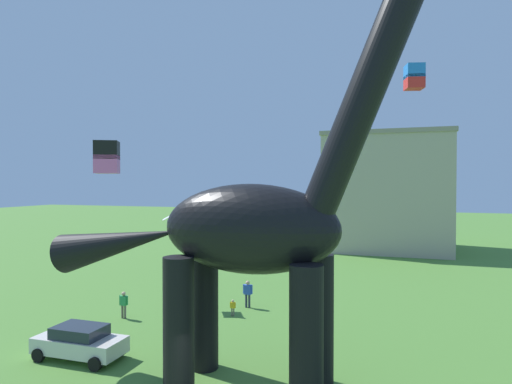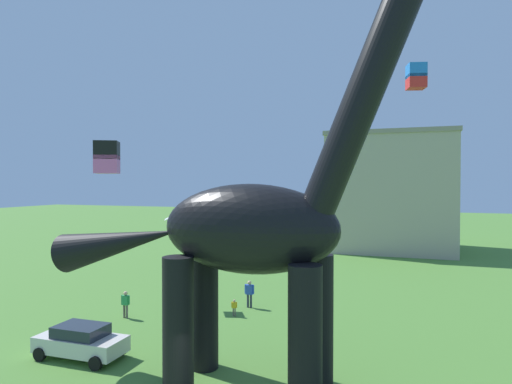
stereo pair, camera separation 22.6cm
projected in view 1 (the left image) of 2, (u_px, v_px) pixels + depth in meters
dinosaur_sculpture at (248, 229)px, 17.55m from camera, size 16.84×3.57×17.60m
parked_sedan_left at (80, 342)px, 20.54m from camera, size 4.22×2.01×1.55m
person_near_flyer at (233, 306)px, 27.14m from camera, size 0.38×0.17×1.02m
person_strolling_adult at (248, 291)px, 29.02m from camera, size 0.66×0.29×1.77m
person_far_spectator at (124, 302)px, 26.71m from camera, size 0.60×0.27×1.61m
kite_apex at (107, 157)px, 17.65m from camera, size 1.22×1.22×1.29m
kite_mid_left at (169, 217)px, 30.15m from camera, size 1.42×1.58×1.75m
kite_high_left at (414, 77)px, 25.64m from camera, size 1.21×1.21×1.41m
background_building_block at (387, 192)px, 55.10m from camera, size 14.70×13.27×14.17m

